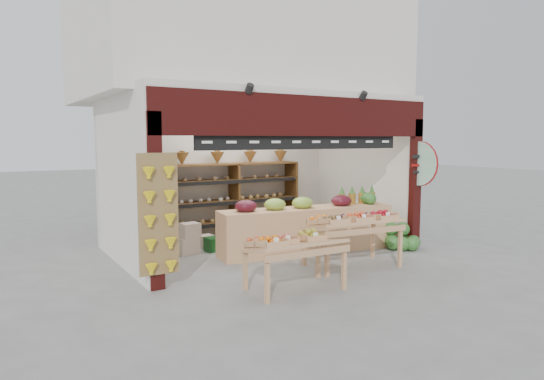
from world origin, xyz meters
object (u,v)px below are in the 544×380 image
at_px(display_table_left, 287,244).
at_px(watermelon_pile, 401,239).
at_px(refrigerator, 135,209).
at_px(cardboard_stack, 199,241).
at_px(display_table_right, 352,221).
at_px(mid_counter, 306,228).
at_px(back_shelving, 234,186).

bearing_deg(display_table_left, watermelon_pile, 16.77).
bearing_deg(display_table_left, refrigerator, 105.84).
distance_m(cardboard_stack, display_table_left, 3.03).
distance_m(display_table_left, display_table_right, 1.80).
bearing_deg(display_table_left, cardboard_stack, 93.19).
bearing_deg(mid_counter, refrigerator, 142.76).
bearing_deg(refrigerator, back_shelving, -1.51).
xyz_separation_m(back_shelving, watermelon_pile, (2.30, -2.99, -0.96)).
relative_size(display_table_right, watermelon_pile, 2.35).
bearing_deg(display_table_right, refrigerator, 129.48).
distance_m(back_shelving, watermelon_pile, 3.89).
xyz_separation_m(display_table_right, watermelon_pile, (1.76, 0.52, -0.60)).
bearing_deg(display_table_right, display_table_left, -162.81).
xyz_separation_m(back_shelving, cardboard_stack, (-1.35, -1.05, -0.95)).
bearing_deg(cardboard_stack, back_shelving, 37.91).
height_order(back_shelving, display_table_left, back_shelving).
relative_size(cardboard_stack, watermelon_pile, 1.34).
bearing_deg(display_table_right, watermelon_pile, 16.37).
xyz_separation_m(mid_counter, display_table_right, (0.05, -1.33, 0.32)).
bearing_deg(display_table_left, display_table_right, 17.19).
bearing_deg(back_shelving, mid_counter, -77.43).
relative_size(back_shelving, watermelon_pile, 4.44).
distance_m(mid_counter, watermelon_pile, 2.00).
xyz_separation_m(cardboard_stack, mid_counter, (1.83, -1.13, 0.27)).
relative_size(refrigerator, display_table_right, 0.95).
xyz_separation_m(refrigerator, cardboard_stack, (0.96, -1.00, -0.59)).
height_order(display_table_left, watermelon_pile, display_table_left).
height_order(refrigerator, display_table_right, refrigerator).
relative_size(back_shelving, refrigerator, 1.98).
xyz_separation_m(cardboard_stack, display_table_right, (1.88, -2.45, 0.58)).
distance_m(display_table_left, watermelon_pile, 3.66).
xyz_separation_m(cardboard_stack, watermelon_pile, (3.64, -1.94, -0.01)).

